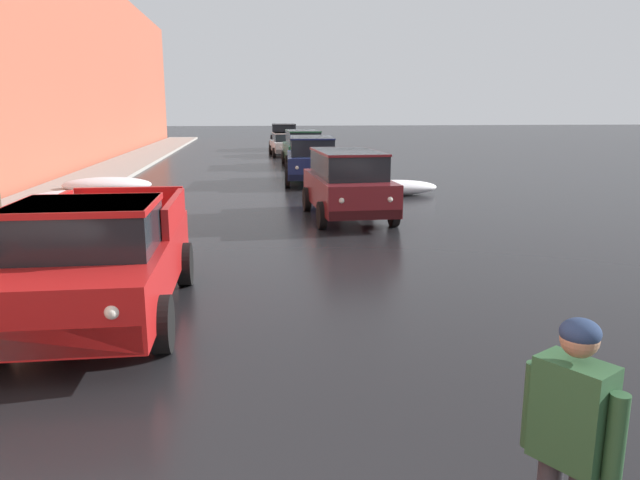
# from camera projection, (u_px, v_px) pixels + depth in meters

# --- Properties ---
(left_sidewalk_slab) EXTENTS (2.68, 80.00, 0.16)m
(left_sidewalk_slab) POSITION_uv_depth(u_px,v_px,m) (52.00, 198.00, 19.34)
(left_sidewalk_slab) COLOR gray
(left_sidewalk_slab) RESTS_ON ground
(snow_bank_near_corner_left) EXTENTS (3.06, 1.40, 0.55)m
(snow_bank_near_corner_left) POSITION_uv_depth(u_px,v_px,m) (106.00, 185.00, 21.03)
(snow_bank_near_corner_left) COLOR white
(snow_bank_near_corner_left) RESTS_ON ground
(snow_bank_along_left_kerb) EXTENTS (2.97, 1.11, 0.59)m
(snow_bank_along_left_kerb) POSITION_uv_depth(u_px,v_px,m) (391.00, 187.00, 20.48)
(snow_bank_along_left_kerb) COLOR white
(snow_bank_along_left_kerb) RESTS_ON ground
(snow_bank_mid_block_left) EXTENTS (3.05, 1.49, 0.88)m
(snow_bank_mid_block_left) POSITION_uv_depth(u_px,v_px,m) (76.00, 207.00, 15.35)
(snow_bank_mid_block_left) COLOR white
(snow_bank_mid_block_left) RESTS_ON ground
(pickup_truck_red_approaching_near_lane) EXTENTS (2.25, 4.87, 1.76)m
(pickup_truck_red_approaching_near_lane) POSITION_uv_depth(u_px,v_px,m) (99.00, 258.00, 8.31)
(pickup_truck_red_approaching_near_lane) COLOR red
(pickup_truck_red_approaching_near_lane) RESTS_ON ground
(suv_maroon_parked_kerbside_close) EXTENTS (2.16, 4.50, 1.82)m
(suv_maroon_parked_kerbside_close) POSITION_uv_depth(u_px,v_px,m) (347.00, 182.00, 16.06)
(suv_maroon_parked_kerbside_close) COLOR maroon
(suv_maroon_parked_kerbside_close) RESTS_ON ground
(suv_darkblue_parked_kerbside_mid) EXTENTS (2.32, 4.62, 1.82)m
(suv_darkblue_parked_kerbside_mid) POSITION_uv_depth(u_px,v_px,m) (311.00, 158.00, 23.71)
(suv_darkblue_parked_kerbside_mid) COLOR navy
(suv_darkblue_parked_kerbside_mid) RESTS_ON ground
(suv_green_parked_far_down_block) EXTENTS (2.03, 4.49, 1.82)m
(suv_green_parked_far_down_block) POSITION_uv_depth(u_px,v_px,m) (303.00, 147.00, 30.43)
(suv_green_parked_far_down_block) COLOR #1E5633
(suv_green_parked_far_down_block) RESTS_ON ground
(sedan_white_queued_behind_truck) EXTENTS (2.12, 4.41, 1.42)m
(sedan_white_queued_behind_truck) POSITION_uv_depth(u_px,v_px,m) (286.00, 144.00, 37.21)
(sedan_white_queued_behind_truck) COLOR silver
(sedan_white_queued_behind_truck) RESTS_ON ground
(suv_black_at_far_intersection) EXTENTS (2.26, 4.48, 1.82)m
(suv_black_at_far_intersection) POSITION_uv_depth(u_px,v_px,m) (284.00, 136.00, 42.61)
(suv_black_at_far_intersection) COLOR black
(suv_black_at_far_intersection) RESTS_ON ground
(pedestrian_with_coffee) EXTENTS (0.52, 0.59, 1.76)m
(pedestrian_with_coffee) POSITION_uv_depth(u_px,v_px,m) (570.00, 435.00, 3.54)
(pedestrian_with_coffee) COLOR #2D2D33
(pedestrian_with_coffee) RESTS_ON ground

